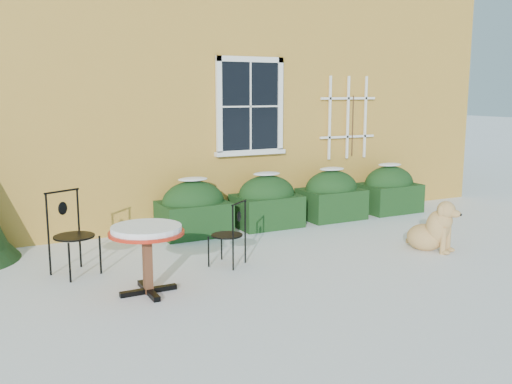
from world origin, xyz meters
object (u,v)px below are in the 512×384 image
dog (434,230)px  patio_chair_far (72,233)px  bistro_table (147,237)px  patio_chair_near (230,233)px

dog → patio_chair_far: bearing=141.4°
bistro_table → patio_chair_far: size_ratio=0.81×
patio_chair_near → dog: bearing=128.3°
bistro_table → dog: size_ratio=1.01×
patio_chair_near → dog: patio_chair_near is taller
patio_chair_far → dog: (4.70, -1.26, -0.21)m
bistro_table → dog: bearing=-2.3°
patio_chair_far → dog: bearing=-38.2°
bistro_table → patio_chair_near: (1.24, 0.53, -0.22)m
dog → patio_chair_near: bearing=142.7°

